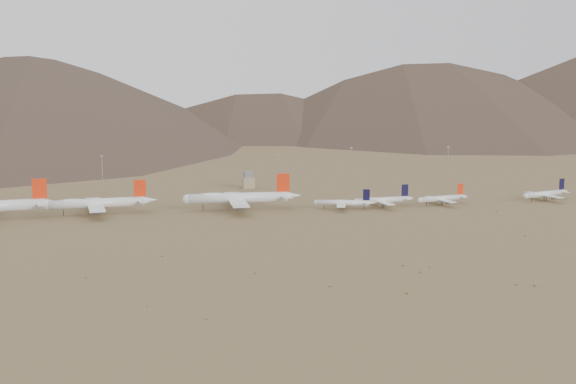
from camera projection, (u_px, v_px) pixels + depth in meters
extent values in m
plane|color=olive|center=(235.00, 221.00, 449.84)|extent=(3000.00, 3000.00, 0.00)
cone|color=white|center=(51.00, 203.00, 461.98)|extent=(11.75, 6.76, 5.84)
cube|color=white|center=(42.00, 203.00, 460.40)|extent=(7.44, 22.27, 0.39)
cube|color=red|center=(39.00, 189.00, 458.74)|extent=(8.18, 1.26, 11.51)
cylinder|color=white|center=(97.00, 203.00, 468.75)|extent=(54.79, 8.91, 5.64)
sphere|color=white|center=(48.00, 206.00, 460.91)|extent=(5.52, 5.52, 5.52)
cone|color=white|center=(149.00, 200.00, 477.46)|extent=(10.11, 5.66, 5.07)
cube|color=white|center=(95.00, 205.00, 468.57)|extent=(11.72, 50.44, 0.70)
cube|color=white|center=(142.00, 200.00, 476.19)|extent=(6.04, 19.26, 0.34)
cube|color=red|center=(140.00, 188.00, 474.77)|extent=(7.11, 0.93, 10.00)
cylinder|color=black|center=(63.00, 213.00, 463.99)|extent=(0.36, 0.36, 3.82)
cylinder|color=black|center=(99.00, 211.00, 471.12)|extent=(0.45, 0.45, 3.82)
cylinder|color=black|center=(99.00, 211.00, 468.46)|extent=(0.45, 0.45, 3.82)
ellipsoid|color=white|center=(72.00, 202.00, 464.44)|extent=(17.68, 5.27, 3.38)
cylinder|color=slate|center=(94.00, 204.00, 478.24)|extent=(5.60, 2.86, 2.54)
cylinder|color=slate|center=(96.00, 210.00, 459.32)|extent=(5.60, 2.86, 2.54)
cylinder|color=slate|center=(93.00, 202.00, 486.75)|extent=(5.60, 2.86, 2.54)
cylinder|color=slate|center=(97.00, 213.00, 450.81)|extent=(5.60, 2.86, 2.54)
cylinder|color=white|center=(238.00, 198.00, 483.57)|extent=(60.62, 9.48, 6.24)
sphere|color=white|center=(188.00, 199.00, 478.21)|extent=(6.11, 6.11, 6.11)
cone|color=white|center=(293.00, 196.00, 489.51)|extent=(11.15, 6.19, 5.61)
cube|color=white|center=(236.00, 199.00, 483.50)|extent=(12.63, 55.78, 0.78)
cube|color=white|center=(285.00, 196.00, 488.63)|extent=(6.56, 21.29, 0.37)
cube|color=red|center=(283.00, 183.00, 487.19)|extent=(7.87, 0.98, 11.07)
cylinder|color=black|center=(203.00, 208.00, 480.62)|extent=(0.40, 0.40, 4.23)
cylinder|color=black|center=(240.00, 206.00, 486.10)|extent=(0.50, 0.50, 4.23)
cylinder|color=black|center=(240.00, 207.00, 483.07)|extent=(0.50, 0.50, 4.23)
ellipsoid|color=white|center=(212.00, 196.00, 480.52)|extent=(19.54, 5.71, 3.74)
cylinder|color=slate|center=(234.00, 199.00, 494.50)|extent=(6.18, 3.13, 2.81)
cylinder|color=slate|center=(238.00, 205.00, 472.98)|extent=(6.18, 3.13, 2.81)
cylinder|color=slate|center=(232.00, 197.00, 504.18)|extent=(6.18, 3.13, 2.81)
cylinder|color=slate|center=(240.00, 208.00, 463.30)|extent=(6.18, 3.13, 2.81)
cylinder|color=white|center=(342.00, 203.00, 485.82)|extent=(31.03, 12.90, 3.42)
sphere|color=white|center=(316.00, 202.00, 487.00)|extent=(3.35, 3.35, 3.35)
cone|color=white|center=(372.00, 203.00, 484.45)|extent=(6.34, 4.67, 3.08)
cube|color=white|center=(341.00, 204.00, 485.94)|extent=(13.06, 27.25, 0.43)
cube|color=white|center=(367.00, 203.00, 484.62)|extent=(5.84, 10.64, 0.21)
cube|color=black|center=(366.00, 195.00, 483.95)|extent=(3.99, 1.55, 6.75)
cylinder|color=black|center=(324.00, 207.00, 487.09)|extent=(0.36, 0.36, 2.34)
cylinder|color=black|center=(343.00, 207.00, 487.05)|extent=(0.45, 0.45, 2.34)
cylinder|color=black|center=(343.00, 208.00, 485.37)|extent=(0.45, 0.45, 2.34)
cylinder|color=slate|center=(341.00, 203.00, 493.52)|extent=(3.47, 2.43, 1.54)
cylinder|color=slate|center=(341.00, 207.00, 478.62)|extent=(3.47, 2.43, 1.54)
cylinder|color=white|center=(382.00, 200.00, 493.06)|extent=(34.31, 6.93, 3.70)
sphere|color=white|center=(356.00, 202.00, 487.60)|extent=(3.63, 3.63, 3.63)
cone|color=white|center=(410.00, 198.00, 499.13)|extent=(6.43, 3.90, 3.33)
cube|color=white|center=(381.00, 201.00, 492.93)|extent=(8.22, 29.63, 0.46)
cube|color=white|center=(406.00, 198.00, 498.25)|extent=(4.11, 11.35, 0.22)
cube|color=black|center=(405.00, 190.00, 497.24)|extent=(4.45, 0.75, 7.31)
cylinder|color=black|center=(364.00, 206.00, 489.71)|extent=(0.39, 0.39, 2.53)
cylinder|color=black|center=(382.00, 205.00, 494.62)|extent=(0.49, 0.49, 2.53)
cylinder|color=black|center=(383.00, 205.00, 492.89)|extent=(0.49, 0.49, 2.53)
cylinder|color=slate|center=(375.00, 201.00, 500.72)|extent=(3.55, 1.98, 1.67)
cylinder|color=slate|center=(387.00, 205.00, 485.41)|extent=(3.55, 1.98, 1.67)
cylinder|color=white|center=(441.00, 198.00, 501.72)|extent=(31.66, 9.82, 3.43)
sphere|color=white|center=(420.00, 200.00, 495.06)|extent=(3.36, 3.36, 3.36)
cone|color=white|center=(464.00, 196.00, 509.14)|extent=(6.20, 4.19, 3.09)
cube|color=white|center=(440.00, 199.00, 501.53)|extent=(10.49, 27.57, 0.43)
cube|color=white|center=(461.00, 196.00, 508.06)|extent=(4.89, 10.66, 0.21)
cube|color=red|center=(460.00, 189.00, 507.07)|extent=(4.09, 1.14, 6.78)
cylinder|color=black|center=(426.00, 204.00, 497.50)|extent=(0.36, 0.36, 2.35)
cylinder|color=black|center=(441.00, 203.00, 503.20)|extent=(0.45, 0.45, 2.35)
cylinder|color=black|center=(443.00, 203.00, 501.66)|extent=(0.45, 0.45, 2.35)
cylinder|color=slate|center=(433.00, 199.00, 508.45)|extent=(3.41, 2.16, 1.54)
cylinder|color=slate|center=(448.00, 203.00, 494.88)|extent=(3.41, 2.16, 1.54)
cylinder|color=white|center=(545.00, 194.00, 518.19)|extent=(33.27, 12.97, 3.65)
sphere|color=white|center=(526.00, 196.00, 509.94)|extent=(3.58, 3.58, 3.58)
cone|color=white|center=(565.00, 191.00, 527.40)|extent=(6.73, 4.86, 3.28)
cube|color=white|center=(544.00, 195.00, 517.95)|extent=(13.28, 29.15, 0.46)
cube|color=white|center=(562.00, 192.00, 526.07)|extent=(5.99, 11.35, 0.22)
cube|color=black|center=(562.00, 184.00, 524.96)|extent=(4.28, 1.55, 7.20)
cylinder|color=black|center=(531.00, 200.00, 512.88)|extent=(0.38, 0.38, 2.50)
cylinder|color=black|center=(544.00, 198.00, 519.78)|extent=(0.48, 0.48, 2.50)
cylinder|color=black|center=(546.00, 199.00, 518.21)|extent=(0.48, 0.48, 2.50)
cylinder|color=slate|center=(534.00, 195.00, 525.00)|extent=(3.69, 2.52, 1.64)
cylinder|color=slate|center=(554.00, 198.00, 511.17)|extent=(3.69, 2.52, 1.64)
cube|color=#998C67|center=(248.00, 183.00, 571.46)|extent=(8.00, 8.00, 8.00)
cube|color=slate|center=(248.00, 174.00, 570.54)|extent=(6.00, 6.00, 4.00)
cylinder|color=gray|center=(102.00, 175.00, 549.86)|extent=(0.50, 0.50, 25.00)
cube|color=gray|center=(102.00, 156.00, 547.90)|extent=(2.00, 0.60, 0.80)
cylinder|color=gray|center=(279.00, 173.00, 558.83)|extent=(0.50, 0.50, 25.00)
cube|color=gray|center=(279.00, 155.00, 556.87)|extent=(2.00, 0.60, 0.80)
cylinder|color=gray|center=(351.00, 165.00, 606.71)|extent=(0.50, 0.50, 25.00)
cube|color=gray|center=(351.00, 148.00, 604.75)|extent=(2.00, 0.60, 0.80)
cylinder|color=gray|center=(448.00, 164.00, 612.59)|extent=(0.50, 0.50, 25.00)
cube|color=gray|center=(448.00, 147.00, 610.63)|extent=(2.00, 0.60, 0.80)
ellipsoid|color=olive|center=(86.00, 277.00, 327.15)|extent=(0.86, 0.86, 0.73)
ellipsoid|color=olive|center=(162.00, 256.00, 364.55)|extent=(0.89, 0.89, 0.61)
ellipsoid|color=olive|center=(525.00, 236.00, 408.25)|extent=(1.00, 1.00, 0.54)
ellipsoid|color=olive|center=(496.00, 211.00, 479.01)|extent=(1.09, 1.09, 0.76)
ellipsoid|color=olive|center=(330.00, 286.00, 314.13)|extent=(0.93, 0.93, 0.71)
ellipsoid|color=olive|center=(407.00, 293.00, 304.19)|extent=(1.07, 1.07, 0.93)
ellipsoid|color=olive|center=(207.00, 319.00, 273.06)|extent=(0.90, 0.90, 0.48)
ellipsoid|color=olive|center=(510.00, 239.00, 399.99)|extent=(0.58, 0.58, 0.46)
ellipsoid|color=olive|center=(403.00, 265.00, 347.37)|extent=(1.02, 1.02, 0.88)
ellipsoid|color=olive|center=(147.00, 306.00, 288.33)|extent=(0.53, 0.53, 0.40)
ellipsoid|color=olive|center=(421.00, 272.00, 335.50)|extent=(0.95, 0.95, 0.82)
ellipsoid|color=olive|center=(255.00, 273.00, 334.17)|extent=(0.82, 0.82, 0.69)
ellipsoid|color=olive|center=(535.00, 285.00, 314.86)|extent=(1.08, 1.08, 0.82)
ellipsoid|color=olive|center=(516.00, 284.00, 316.60)|extent=(0.95, 0.95, 0.65)
ellipsoid|color=olive|center=(557.00, 220.00, 451.62)|extent=(0.53, 0.53, 0.36)
ellipsoid|color=olive|center=(3.00, 250.00, 377.28)|extent=(0.66, 0.66, 0.39)
ellipsoid|color=olive|center=(429.00, 267.00, 344.53)|extent=(0.70, 0.70, 0.56)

